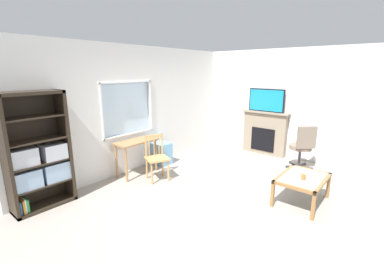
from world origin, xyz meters
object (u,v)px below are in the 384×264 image
at_px(bookshelf, 38,158).
at_px(sippy_cup, 303,177).
at_px(plastic_drawer_unit, 161,153).
at_px(office_chair, 303,145).
at_px(wooden_chair, 156,157).
at_px(tv, 266,100).
at_px(desk_under_window, 136,147).
at_px(fireplace, 264,133).
at_px(coffee_table, 302,180).

bearing_deg(bookshelf, sippy_cup, -50.01).
height_order(plastic_drawer_unit, office_chair, office_chair).
relative_size(wooden_chair, sippy_cup, 10.00).
distance_m(plastic_drawer_unit, office_chair, 3.18).
height_order(bookshelf, tv, bookshelf).
relative_size(desk_under_window, sippy_cup, 9.76).
distance_m(bookshelf, office_chair, 5.12).
distance_m(tv, office_chair, 1.50).
relative_size(desk_under_window, fireplace, 0.71).
height_order(plastic_drawer_unit, sippy_cup, sippy_cup).
relative_size(bookshelf, office_chair, 1.86).
distance_m(bookshelf, fireplace, 5.11).
relative_size(bookshelf, plastic_drawer_unit, 3.62).
distance_m(wooden_chair, plastic_drawer_unit, 0.90).
bearing_deg(tv, desk_under_window, 154.31).
relative_size(office_chair, sippy_cup, 11.11).
bearing_deg(fireplace, plastic_drawer_unit, 146.61).
bearing_deg(plastic_drawer_unit, wooden_chair, -139.93).
xyz_separation_m(bookshelf, fireplace, (4.86, -1.57, -0.25)).
relative_size(plastic_drawer_unit, office_chair, 0.51).
height_order(plastic_drawer_unit, tv, tv).
distance_m(fireplace, coffee_table, 2.62).
xyz_separation_m(wooden_chair, coffee_table, (0.89, -2.55, -0.08)).
bearing_deg(sippy_cup, fireplace, 37.32).
relative_size(fireplace, sippy_cup, 13.70).
height_order(wooden_chair, fireplace, fireplace).
xyz_separation_m(bookshelf, sippy_cup, (2.70, -3.22, -0.32)).
bearing_deg(desk_under_window, sippy_cup, -74.24).
height_order(tv, coffee_table, tv).
bearing_deg(plastic_drawer_unit, office_chair, -56.12).
bearing_deg(wooden_chair, office_chair, -40.21).
bearing_deg(sippy_cup, tv, 37.55).
bearing_deg(office_chair, wooden_chair, 139.79).
relative_size(plastic_drawer_unit, tv, 0.56).
bearing_deg(office_chair, tv, 66.10).
relative_size(desk_under_window, coffee_table, 0.92).
xyz_separation_m(fireplace, sippy_cup, (-2.16, -1.65, -0.07)).
bearing_deg(desk_under_window, tv, -25.69).
distance_m(plastic_drawer_unit, sippy_cup, 3.16).
bearing_deg(plastic_drawer_unit, fireplace, -33.39).
bearing_deg(desk_under_window, bookshelf, 176.48).
relative_size(office_chair, coffee_table, 1.05).
xyz_separation_m(fireplace, office_chair, (-0.52, -1.12, -0.01)).
bearing_deg(office_chair, bookshelf, 148.23).
bearing_deg(bookshelf, tv, -17.92).
height_order(wooden_chair, office_chair, office_chair).
bearing_deg(tv, coffee_table, -141.74).
xyz_separation_m(bookshelf, wooden_chair, (1.91, -0.63, -0.35)).
height_order(bookshelf, coffee_table, bookshelf).
bearing_deg(fireplace, office_chair, -114.67).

